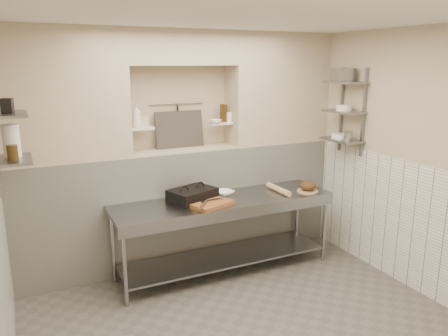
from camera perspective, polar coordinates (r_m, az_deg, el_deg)
floor at (r=4.38m, az=3.62°, el=-20.97°), size 4.00×3.90×0.10m
ceiling at (r=3.63m, az=4.34°, el=20.18°), size 4.00×3.90×0.10m
wall_right at (r=5.06m, az=24.60°, el=0.58°), size 0.10×3.90×2.80m
wall_back at (r=5.53m, az=-6.31°, el=2.77°), size 4.00×0.10×2.80m
backwall_lower at (r=5.48m, az=-5.24°, el=-4.88°), size 4.00×0.40×1.40m
alcove_sill at (r=5.30m, az=-5.41°, el=2.42°), size 1.30×0.40×0.02m
backwall_pillar_left at (r=4.91m, az=-20.41°, el=8.89°), size 1.35×0.40×1.40m
backwall_pillar_right at (r=5.80m, az=7.00°, el=10.22°), size 1.35×0.40×1.40m
backwall_header at (r=5.20m, az=-5.71°, el=15.39°), size 1.30×0.40×0.40m
wainscot_left at (r=3.58m, az=-26.61°, el=-16.87°), size 0.02×3.90×1.40m
wainscot_right at (r=5.20m, az=23.41°, el=-7.01°), size 0.02×3.90×1.40m
alcove_shelf_left at (r=5.10m, az=-10.77°, el=5.12°), size 0.28×0.16×0.02m
alcove_shelf_right at (r=5.44m, az=-0.51°, el=5.87°), size 0.28×0.16×0.02m
utensil_rail at (r=5.38m, az=-6.17°, el=8.39°), size 0.70×0.02×0.02m
hanging_steel at (r=5.38m, az=-6.05°, el=6.57°), size 0.02×0.02×0.30m
splash_panel at (r=5.35m, az=-5.84°, el=5.02°), size 0.60×0.08×0.45m
wall_shelf_left_lower at (r=4.26m, az=-25.80°, el=0.98°), size 0.30×0.50×0.02m
wall_shelf_left_upper at (r=4.20m, az=-26.36°, el=6.30°), size 0.30×0.50×0.03m
shelf_rail_right_a at (r=5.80m, az=15.09°, el=7.39°), size 0.03×0.03×1.05m
shelf_rail_right_b at (r=5.51m, az=17.79°, el=6.90°), size 0.03×0.03×1.05m
wall_shelf_right_lower at (r=5.61m, az=15.14°, el=3.57°), size 0.30×0.50×0.02m
wall_shelf_right_mid at (r=5.57m, az=15.36°, el=7.12°), size 0.30×0.50×0.02m
wall_shelf_right_upper at (r=5.54m, az=15.59°, el=10.72°), size 0.30×0.50×0.03m
prep_table at (r=5.11m, az=0.10°, el=-6.88°), size 2.60×0.70×0.90m
panini_press at (r=4.99m, az=-4.15°, el=-3.51°), size 0.59×0.51×0.14m
cutting_board at (r=4.82m, az=-1.77°, el=-4.67°), size 0.53×0.45×0.04m
knife_blade at (r=4.86m, az=-1.54°, el=-4.17°), size 0.29×0.05×0.01m
tongs at (r=4.69m, az=-2.73°, el=-4.74°), size 0.20×0.24×0.03m
mixing_bowl at (r=5.18m, az=0.03°, el=-3.28°), size 0.27×0.27×0.05m
rolling_pin at (r=5.34m, az=7.13°, el=-2.78°), size 0.08×0.46×0.07m
bread_board at (r=5.42m, az=10.85°, el=-2.97°), size 0.26×0.26×0.01m
bread_loaf at (r=5.41m, az=10.88°, el=-2.31°), size 0.19×0.19×0.12m
bottle_soap at (r=5.08m, az=-11.34°, el=6.71°), size 0.13×0.13×0.27m
jar_alcove at (r=5.15m, az=-10.41°, el=6.09°), size 0.09×0.09×0.13m
bowl_alcove at (r=5.35m, az=-1.07°, el=6.11°), size 0.17×0.17×0.04m
condiment_a at (r=5.47m, az=0.12°, el=7.16°), size 0.06×0.06×0.21m
condiment_b at (r=5.47m, az=-0.23°, el=7.21°), size 0.06×0.06×0.22m
condiment_c at (r=5.46m, az=0.71°, el=6.66°), size 0.07×0.07×0.12m
jug_left at (r=4.30m, az=-26.02°, el=3.21°), size 0.15×0.15×0.29m
jar_left at (r=4.17m, az=-25.90°, el=1.82°), size 0.09×0.09×0.13m
box_left_upper at (r=4.18m, az=-26.47°, el=7.31°), size 0.11×0.11×0.13m
bowl_right at (r=5.65m, az=14.80°, el=4.08°), size 0.19×0.19×0.06m
canister_right at (r=5.52m, az=15.91°, el=4.05°), size 0.10×0.10×0.10m
bowl_right_mid at (r=5.56m, az=15.40°, el=7.60°), size 0.19×0.19×0.07m
basket_right at (r=5.58m, az=15.29°, el=11.68°), size 0.22×0.26×0.16m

